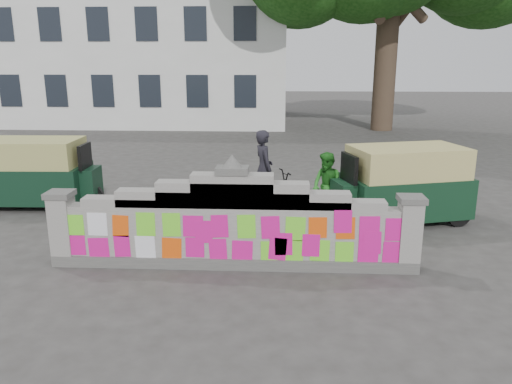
% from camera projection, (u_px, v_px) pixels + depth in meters
% --- Properties ---
extents(ground, '(100.00, 100.00, 0.00)m').
position_uv_depth(ground, '(233.00, 266.00, 8.84)').
color(ground, '#383533').
rests_on(ground, ground).
extents(parapet_wall, '(6.48, 0.44, 2.01)m').
position_uv_depth(parapet_wall, '(233.00, 226.00, 8.64)').
color(parapet_wall, '#4C4C49').
rests_on(parapet_wall, ground).
extents(building, '(16.00, 10.00, 8.90)m').
position_uv_depth(building, '(150.00, 51.00, 29.36)').
color(building, silver).
rests_on(building, ground).
extents(cyclist_bike, '(2.09, 1.37, 1.04)m').
position_uv_depth(cyclist_bike, '(264.00, 194.00, 11.58)').
color(cyclist_bike, black).
rests_on(cyclist_bike, ground).
extents(cyclist_rider, '(0.63, 0.75, 1.76)m').
position_uv_depth(cyclist_rider, '(264.00, 179.00, 11.48)').
color(cyclist_rider, black).
rests_on(cyclist_rider, ground).
extents(pedestrian, '(0.92, 0.95, 1.55)m').
position_uv_depth(pedestrian, '(327.00, 187.00, 11.23)').
color(pedestrian, '#257921').
rests_on(pedestrian, ground).
extents(rickshaw_left, '(3.04, 1.48, 1.67)m').
position_uv_depth(rickshaw_left, '(35.00, 172.00, 12.28)').
color(rickshaw_left, black).
rests_on(rickshaw_left, ground).
extents(rickshaw_right, '(3.16, 2.07, 1.70)m').
position_uv_depth(rickshaw_right, '(403.00, 183.00, 11.07)').
color(rickshaw_right, black).
rests_on(rickshaw_right, ground).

